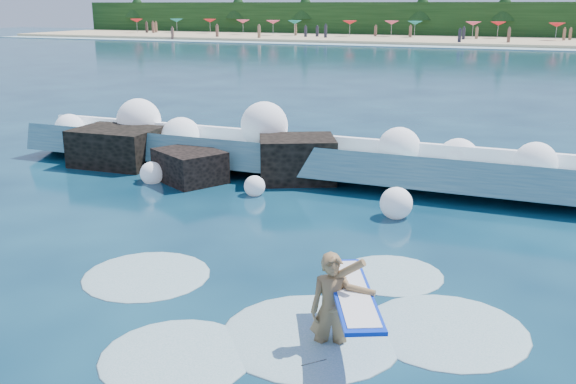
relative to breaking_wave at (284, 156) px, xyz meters
name	(u,v)px	position (x,y,z in m)	size (l,w,h in m)	color
ground	(169,276)	(0.94, -7.62, -0.50)	(200.00, 200.00, 0.00)	#062237
beach	(505,41)	(0.94, 70.38, -0.30)	(140.00, 20.00, 0.40)	tan
wet_band	(497,48)	(0.94, 59.38, -0.46)	(140.00, 5.00, 0.08)	silver
treeline	(512,21)	(0.94, 80.38, 2.00)	(140.00, 4.00, 5.00)	black
breaking_wave	(284,156)	(0.00, 0.00, 0.00)	(16.45, 2.63, 1.42)	teal
rock_cluster	(192,158)	(-2.40, -1.07, -0.04)	(8.23, 3.44, 1.42)	black
surfer_with_board	(336,307)	(4.49, -8.84, 0.13)	(1.47, 2.87, 1.70)	olive
wave_spray	(268,140)	(-0.47, -0.06, 0.44)	(15.05, 4.30, 2.08)	white
surf_foam	(306,321)	(3.83, -8.29, -0.50)	(8.75, 5.90, 0.14)	silver
beach_umbrellas	(508,24)	(0.96, 71.96, 1.75)	(111.94, 6.01, 0.50)	red
beachgoers	(465,34)	(-3.73, 68.04, 0.62)	(99.29, 13.72, 1.94)	#3F332D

